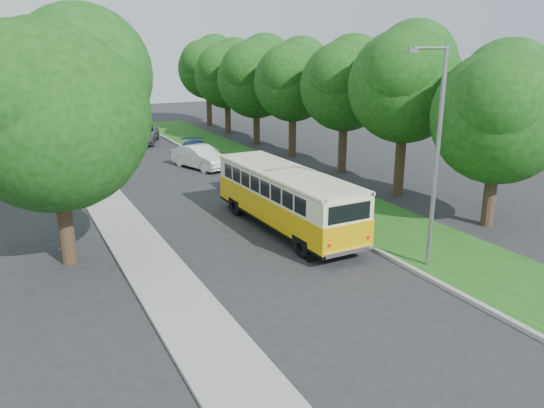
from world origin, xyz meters
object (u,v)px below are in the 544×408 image
lamppost_far (88,115)px  car_blue (197,152)px  car_silver (248,181)px  car_white (200,157)px  car_grey (141,135)px  vintage_bus (286,200)px  lamppost_near (435,152)px

lamppost_far → car_blue: size_ratio=1.59×
car_silver → car_white: bearing=87.4°
car_grey → lamppost_far: bearing=-93.4°
lamppost_far → car_white: size_ratio=1.62×
vintage_bus → lamppost_far: bearing=115.3°
lamppost_near → car_white: (-1.79, 19.72, -3.60)m
lamppost_near → car_white: 20.12m
vintage_bus → car_silver: 6.42m
lamppost_near → car_silver: 13.03m
lamppost_far → car_white: lamppost_far is taller
vintage_bus → car_white: 13.65m
lamppost_far → vintage_bus: size_ratio=0.80×
car_grey → lamppost_near: bearing=-62.6°
lamppost_far → car_silver: 10.12m
car_blue → car_grey: car_grey is taller
vintage_bus → car_blue: vintage_bus is taller
car_silver → car_blue: (0.33, 9.62, -0.02)m
car_white → car_blue: 2.37m
lamppost_near → car_silver: lamppost_near is taller
car_white → car_grey: bearing=78.3°
lamppost_near → car_grey: (-3.06, 30.98, -3.62)m
lamppost_far → vintage_bus: bearing=-63.0°
vintage_bus → car_grey: bearing=89.4°
lamppost_far → car_silver: size_ratio=1.81×
vintage_bus → car_blue: (1.34, 15.92, -0.71)m
car_silver → car_white: 7.32m
lamppost_far → car_silver: lamppost_far is taller
vintage_bus → car_white: bearing=84.9°
car_white → car_blue: car_white is taller
lamppost_far → car_blue: bearing=24.7°
vintage_bus → car_white: size_ratio=2.03×
lamppost_far → car_grey: lamppost_far is taller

